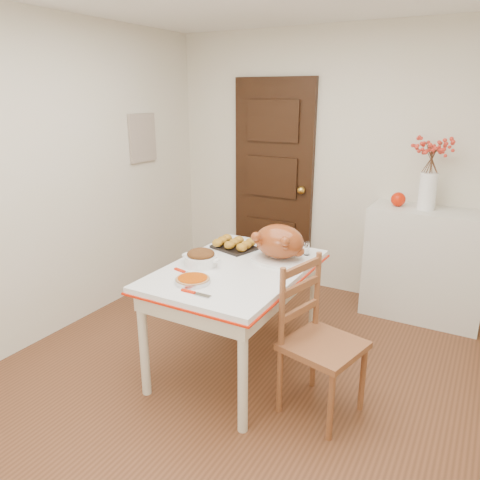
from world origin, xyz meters
The scene contains 18 objects.
floor centered at (0.00, 0.00, 0.00)m, with size 3.50×4.00×0.00m, color #4D2C18.
wall_back centered at (0.00, 2.00, 1.25)m, with size 3.50×0.00×2.50m, color beige.
wall_left centered at (-1.75, 0.00, 1.25)m, with size 0.00×4.00×2.50m, color beige.
door_back centered at (-0.70, 1.97, 1.03)m, with size 0.85×0.06×2.06m, color black.
photo_board centered at (-1.73, 1.20, 1.50)m, with size 0.03×0.35×0.45m, color tan.
sideboard centered at (0.85, 1.78, 0.49)m, with size 0.98×0.43×0.98m, color beige.
kitchen_table centered at (-0.17, 0.28, 0.39)m, with size 0.89×1.30×0.78m, color silver, non-canonical shape.
chair_oak centered at (0.53, 0.11, 0.48)m, with size 0.43×0.43×0.96m, color brown, non-canonical shape.
berry_vase centered at (0.80, 1.78, 1.30)m, with size 0.33×0.33×0.64m, color white, non-canonical shape.
apple centered at (0.58, 1.78, 1.04)m, with size 0.12×0.12×0.12m, color red.
turkey_platter centered at (0.03, 0.53, 0.91)m, with size 0.41×0.33×0.26m, color maroon, non-canonical shape.
pumpkin_pie centered at (-0.28, -0.09, 0.80)m, with size 0.22×0.22×0.05m, color #A53700.
stuffing_dish centered at (-0.40, 0.19, 0.83)m, with size 0.28×0.22×0.11m, color #5C2C0E, non-canonical shape.
rolls_tray centered at (-0.38, 0.61, 0.82)m, with size 0.30×0.24×0.08m, color #AB6F1B, non-canonical shape.
pie_server centered at (-0.16, -0.22, 0.78)m, with size 0.20×0.06×0.01m, color silver, non-canonical shape.
carving_knife centered at (-0.38, 0.01, 0.78)m, with size 0.26×0.06×0.01m, color silver, non-canonical shape.
drinking_glass centered at (-0.10, 0.74, 0.83)m, with size 0.06×0.06×0.11m, color white.
shaker_pair centered at (0.12, 0.75, 0.83)m, with size 0.10×0.04×0.10m, color white, non-canonical shape.
Camera 1 is at (1.28, -2.27, 1.91)m, focal length 34.53 mm.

